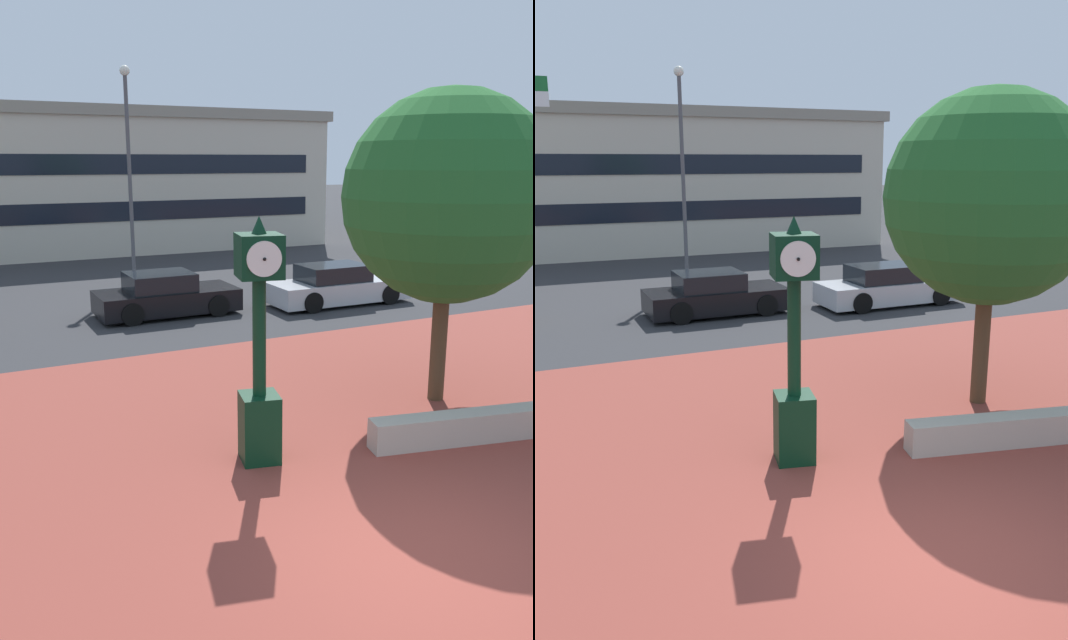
{
  "view_description": "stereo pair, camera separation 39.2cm",
  "coord_description": "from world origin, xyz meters",
  "views": [
    {
      "loc": [
        -4.61,
        -5.34,
        4.49
      ],
      "look_at": [
        -0.49,
        3.07,
        2.2
      ],
      "focal_mm": 37.0,
      "sensor_mm": 36.0,
      "label": 1
    },
    {
      "loc": [
        -4.26,
        -5.51,
        4.49
      ],
      "look_at": [
        -0.49,
        3.07,
        2.2
      ],
      "focal_mm": 37.0,
      "sensor_mm": 36.0,
      "label": 2
    }
  ],
  "objects": [
    {
      "name": "car_street_near",
      "position": [
        1.09,
        13.07,
        0.57
      ],
      "size": [
        4.12,
        1.92,
        1.28
      ],
      "rotation": [
        0.0,
        0.0,
        4.71
      ],
      "color": "black",
      "rests_on": "ground"
    },
    {
      "name": "plaza_brick_paving",
      "position": [
        0.0,
        2.66,
        0.0
      ],
      "size": [
        44.0,
        13.31,
        0.01
      ],
      "primitive_type": "cube",
      "color": "brown",
      "rests_on": "ground"
    },
    {
      "name": "civic_building",
      "position": [
        1.26,
        32.72,
        3.47
      ],
      "size": [
        26.04,
        14.9,
        6.92
      ],
      "color": "beige",
      "rests_on": "ground"
    },
    {
      "name": "plaza_tree",
      "position": [
        3.79,
        4.1,
        3.74
      ],
      "size": [
        4.11,
        3.82,
        5.75
      ],
      "color": "#4C3823",
      "rests_on": "ground"
    },
    {
      "name": "car_street_far",
      "position": [
        6.48,
        12.16,
        0.57
      ],
      "size": [
        4.55,
        1.81,
        1.28
      ],
      "rotation": [
        0.0,
        0.0,
        4.71
      ],
      "color": "#B7BABF",
      "rests_on": "ground"
    },
    {
      "name": "street_clock",
      "position": [
        -0.6,
        3.08,
        1.73
      ],
      "size": [
        0.75,
        0.78,
        3.72
      ],
      "rotation": [
        0.0,
        0.0,
        -0.22
      ],
      "color": "black",
      "rests_on": "ground"
    },
    {
      "name": "street_lamp_post",
      "position": [
        1.66,
        18.69,
        4.62
      ],
      "size": [
        0.36,
        0.36,
        7.69
      ],
      "color": "#4C4C51",
      "rests_on": "ground"
    },
    {
      "name": "planter_wall",
      "position": [
        2.67,
        2.22,
        0.25
      ],
      "size": [
        3.21,
        1.05,
        0.5
      ],
      "primitive_type": "cube",
      "rotation": [
        0.0,
        0.0,
        -0.21
      ],
      "color": "#ADA393",
      "rests_on": "ground"
    },
    {
      "name": "ground_plane",
      "position": [
        0.0,
        0.0,
        0.0
      ],
      "size": [
        200.0,
        200.0,
        0.0
      ],
      "primitive_type": "plane",
      "color": "#2D2D30"
    }
  ]
}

